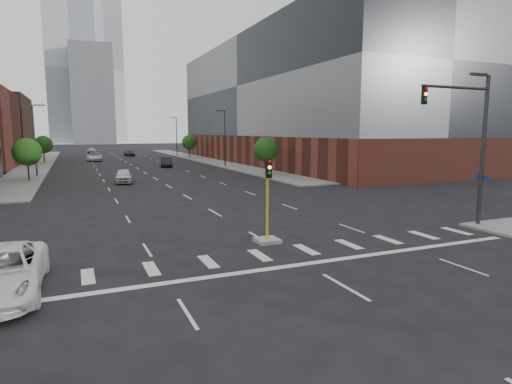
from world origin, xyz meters
TOP-DOWN VIEW (x-y plane):
  - ground at (0.00, 0.00)m, footprint 400.00×400.00m
  - sidewalk_left_far at (-15.00, 74.00)m, footprint 5.00×92.00m
  - sidewalk_right_far at (15.00, 74.00)m, footprint 5.00×92.00m
  - building_right_main at (29.50, 60.00)m, footprint 24.00×70.00m
  - tower_left at (-8.00, 220.00)m, footprint 22.00×22.00m
  - tower_right at (10.00, 260.00)m, footprint 20.00×20.00m
  - tower_mid at (0.00, 200.00)m, footprint 18.00×18.00m
  - median_traffic_signal at (0.00, 8.97)m, footprint 1.20×1.20m
  - mast_arm_signal at (12.61, 7.50)m, footprint 5.12×0.90m
  - streetlight_right_a at (13.41, 55.00)m, footprint 1.60×0.22m
  - streetlight_right_b at (13.41, 90.00)m, footprint 1.60×0.22m
  - streetlight_left at (-13.41, 50.00)m, footprint 1.60×0.22m
  - tree_left_near at (-14.00, 45.00)m, footprint 3.20×3.20m
  - tree_left_far at (-14.00, 75.00)m, footprint 3.20×3.20m
  - tree_right_near at (14.00, 40.00)m, footprint 3.20×3.20m
  - tree_right_far at (14.00, 80.00)m, footprint 3.20×3.20m
  - car_near_left at (-4.01, 39.05)m, footprint 2.39×4.81m
  - car_mid_right at (4.77, 59.11)m, footprint 2.51×5.16m
  - car_far_left at (-5.41, 77.87)m, footprint 2.95×5.95m
  - car_deep_right at (2.93, 93.26)m, footprint 2.39×4.74m
  - car_distant at (-4.66, 110.21)m, footprint 2.47×4.77m

SIDE VIEW (x-z plane):
  - ground at x=0.00m, z-range 0.00..0.00m
  - sidewalk_left_far at x=-15.00m, z-range 0.00..0.15m
  - sidewalk_right_far at x=15.00m, z-range 0.00..0.15m
  - car_deep_right at x=2.93m, z-range 0.00..1.32m
  - car_distant at x=-4.66m, z-range 0.00..1.55m
  - car_near_left at x=-4.01m, z-range 0.00..1.58m
  - car_far_left at x=-5.41m, z-range 0.00..1.62m
  - car_mid_right at x=4.77m, z-range 0.00..1.63m
  - median_traffic_signal at x=0.00m, z-range -1.23..3.17m
  - tree_left_near at x=-14.00m, z-range 0.97..5.82m
  - tree_left_far at x=-14.00m, z-range 0.97..5.82m
  - tree_right_near at x=14.00m, z-range 0.97..5.82m
  - tree_right_far at x=14.00m, z-range 0.97..5.82m
  - streetlight_right_a at x=13.41m, z-range 0.47..9.55m
  - streetlight_right_b at x=13.41m, z-range 0.47..9.55m
  - streetlight_left at x=-13.41m, z-range 0.47..9.55m
  - mast_arm_signal at x=12.61m, z-range 1.11..10.18m
  - building_right_main at x=29.50m, z-range 0.00..22.00m
  - tower_mid at x=0.00m, z-range 0.00..44.00m
  - tower_left at x=-8.00m, z-range 0.00..70.00m
  - tower_right at x=10.00m, z-range 0.00..80.00m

